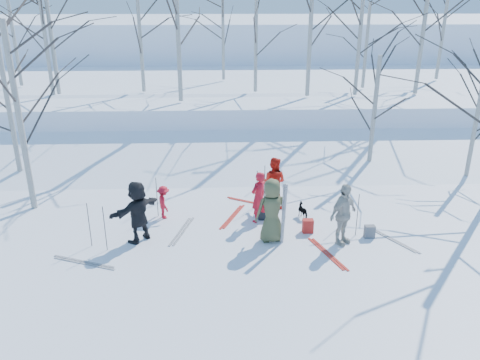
{
  "coord_description": "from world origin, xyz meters",
  "views": [
    {
      "loc": [
        -0.53,
        -12.29,
        6.59
      ],
      "look_at": [
        0.0,
        1.5,
        1.3
      ],
      "focal_mm": 35.0,
      "sensor_mm": 36.0,
      "label": 1
    }
  ],
  "objects_px": {
    "skier_cream_east": "(343,214)",
    "skier_red_north": "(259,197)",
    "backpack_red": "(308,226)",
    "skier_red_seated": "(164,202)",
    "skier_grey_west": "(138,212)",
    "backpack_dark": "(264,213)",
    "skier_olive_center": "(272,211)",
    "backpack_grey": "(370,232)",
    "skier_redor_behind": "(274,182)",
    "dog": "(304,211)"
  },
  "relations": [
    {
      "from": "skier_redor_behind",
      "to": "backpack_dark",
      "type": "bearing_deg",
      "value": 91.4
    },
    {
      "from": "skier_red_north",
      "to": "skier_cream_east",
      "type": "xyz_separation_m",
      "value": [
        2.3,
        -1.54,
        0.09
      ]
    },
    {
      "from": "skier_redor_behind",
      "to": "backpack_red",
      "type": "relative_size",
      "value": 4.18
    },
    {
      "from": "skier_olive_center",
      "to": "backpack_dark",
      "type": "height_order",
      "value": "skier_olive_center"
    },
    {
      "from": "skier_cream_east",
      "to": "backpack_red",
      "type": "distance_m",
      "value": 1.31
    },
    {
      "from": "skier_cream_east",
      "to": "backpack_dark",
      "type": "distance_m",
      "value": 2.8
    },
    {
      "from": "skier_red_north",
      "to": "backpack_grey",
      "type": "bearing_deg",
      "value": 117.41
    },
    {
      "from": "backpack_red",
      "to": "skier_red_north",
      "type": "bearing_deg",
      "value": 150.08
    },
    {
      "from": "skier_red_seated",
      "to": "skier_redor_behind",
      "type": "bearing_deg",
      "value": -97.41
    },
    {
      "from": "skier_redor_behind",
      "to": "backpack_grey",
      "type": "bearing_deg",
      "value": 161.91
    },
    {
      "from": "dog",
      "to": "backpack_grey",
      "type": "distance_m",
      "value": 2.26
    },
    {
      "from": "dog",
      "to": "skier_redor_behind",
      "type": "bearing_deg",
      "value": -70.4
    },
    {
      "from": "skier_cream_east",
      "to": "skier_olive_center",
      "type": "bearing_deg",
      "value": 134.67
    },
    {
      "from": "backpack_red",
      "to": "dog",
      "type": "bearing_deg",
      "value": 87.59
    },
    {
      "from": "skier_olive_center",
      "to": "backpack_red",
      "type": "height_order",
      "value": "skier_olive_center"
    },
    {
      "from": "skier_red_seated",
      "to": "skier_red_north",
      "type": "bearing_deg",
      "value": -116.36
    },
    {
      "from": "skier_olive_center",
      "to": "skier_grey_west",
      "type": "relative_size",
      "value": 1.03
    },
    {
      "from": "skier_red_seated",
      "to": "backpack_red",
      "type": "height_order",
      "value": "skier_red_seated"
    },
    {
      "from": "skier_red_north",
      "to": "dog",
      "type": "distance_m",
      "value": 1.62
    },
    {
      "from": "skier_cream_east",
      "to": "dog",
      "type": "distance_m",
      "value": 2.05
    },
    {
      "from": "skier_grey_west",
      "to": "skier_red_north",
      "type": "bearing_deg",
      "value": 148.9
    },
    {
      "from": "skier_cream_east",
      "to": "skier_red_north",
      "type": "bearing_deg",
      "value": 107.7
    },
    {
      "from": "dog",
      "to": "skier_cream_east",
      "type": "bearing_deg",
      "value": 90.36
    },
    {
      "from": "skier_red_north",
      "to": "backpack_dark",
      "type": "relative_size",
      "value": 4.15
    },
    {
      "from": "backpack_grey",
      "to": "backpack_dark",
      "type": "bearing_deg",
      "value": 155.65
    },
    {
      "from": "skier_grey_west",
      "to": "backpack_dark",
      "type": "bearing_deg",
      "value": 150.08
    },
    {
      "from": "skier_red_north",
      "to": "backpack_red",
      "type": "height_order",
      "value": "skier_red_north"
    },
    {
      "from": "skier_red_north",
      "to": "backpack_grey",
      "type": "xyz_separation_m",
      "value": [
        3.22,
        -1.23,
        -0.64
      ]
    },
    {
      "from": "skier_red_north",
      "to": "backpack_red",
      "type": "xyz_separation_m",
      "value": [
        1.45,
        -0.83,
        -0.62
      ]
    },
    {
      "from": "skier_grey_west",
      "to": "skier_red_seated",
      "type": "bearing_deg",
      "value": -158.78
    },
    {
      "from": "backpack_grey",
      "to": "skier_cream_east",
      "type": "bearing_deg",
      "value": -161.38
    },
    {
      "from": "skier_red_north",
      "to": "skier_redor_behind",
      "type": "bearing_deg",
      "value": -159.25
    },
    {
      "from": "backpack_grey",
      "to": "backpack_dark",
      "type": "height_order",
      "value": "backpack_dark"
    },
    {
      "from": "backpack_grey",
      "to": "backpack_dark",
      "type": "xyz_separation_m",
      "value": [
        -3.04,
        1.38,
        0.01
      ]
    },
    {
      "from": "skier_red_seated",
      "to": "skier_grey_west",
      "type": "distance_m",
      "value": 1.65
    },
    {
      "from": "backpack_dark",
      "to": "backpack_red",
      "type": "bearing_deg",
      "value": -37.63
    },
    {
      "from": "skier_red_seated",
      "to": "backpack_dark",
      "type": "height_order",
      "value": "skier_red_seated"
    },
    {
      "from": "skier_grey_west",
      "to": "dog",
      "type": "height_order",
      "value": "skier_grey_west"
    },
    {
      "from": "backpack_red",
      "to": "skier_cream_east",
      "type": "bearing_deg",
      "value": -39.97
    },
    {
      "from": "skier_grey_west",
      "to": "dog",
      "type": "relative_size",
      "value": 3.24
    },
    {
      "from": "skier_olive_center",
      "to": "dog",
      "type": "distance_m",
      "value": 2.06
    },
    {
      "from": "skier_red_north",
      "to": "skier_red_seated",
      "type": "bearing_deg",
      "value": -48.57
    },
    {
      "from": "skier_grey_west",
      "to": "skier_cream_east",
      "type": "bearing_deg",
      "value": 127.29
    },
    {
      "from": "skier_olive_center",
      "to": "backpack_dark",
      "type": "relative_size",
      "value": 4.77
    },
    {
      "from": "skier_grey_west",
      "to": "dog",
      "type": "xyz_separation_m",
      "value": [
        5.07,
        1.35,
        -0.68
      ]
    },
    {
      "from": "skier_cream_east",
      "to": "backpack_grey",
      "type": "relative_size",
      "value": 4.82
    },
    {
      "from": "backpack_grey",
      "to": "skier_red_seated",
      "type": "bearing_deg",
      "value": 165.64
    },
    {
      "from": "skier_olive_center",
      "to": "backpack_grey",
      "type": "distance_m",
      "value": 3.04
    },
    {
      "from": "skier_cream_east",
      "to": "backpack_grey",
      "type": "xyz_separation_m",
      "value": [
        0.93,
        0.31,
        -0.73
      ]
    },
    {
      "from": "skier_red_north",
      "to": "skier_cream_east",
      "type": "height_order",
      "value": "skier_cream_east"
    }
  ]
}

